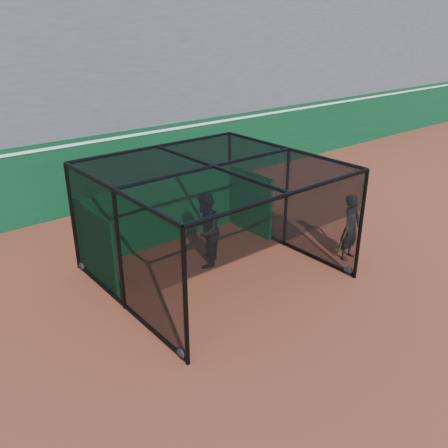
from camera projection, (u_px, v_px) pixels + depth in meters
ground at (267, 314)px, 10.50m from camera, size 120.00×120.00×0.00m
outfield_wall at (93, 171)px, 16.02m from camera, size 50.00×0.50×2.50m
grandstand at (39, 65)px, 17.44m from camera, size 50.00×7.85×8.95m
batting_cage at (213, 222)px, 11.68m from camera, size 5.25×5.02×2.83m
batter at (205, 230)px, 12.24m from camera, size 1.22×1.22×2.00m
on_deck_player at (351, 227)px, 12.64m from camera, size 0.72×0.53×1.81m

